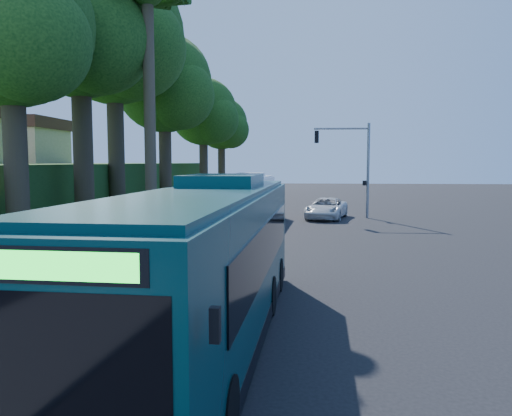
# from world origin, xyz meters

# --- Properties ---
(ground) EXTENTS (140.00, 140.00, 0.00)m
(ground) POSITION_xyz_m (0.00, 0.00, 0.00)
(ground) COLOR black
(ground) RESTS_ON ground
(sidewalk) EXTENTS (4.50, 70.00, 0.12)m
(sidewalk) POSITION_xyz_m (-7.30, 0.00, 0.06)
(sidewalk) COLOR gray
(sidewalk) RESTS_ON ground
(red_curb) EXTENTS (0.25, 30.00, 0.13)m
(red_curb) POSITION_xyz_m (-5.00, -4.00, 0.07)
(red_curb) COLOR maroon
(red_curb) RESTS_ON ground
(grass_verge) EXTENTS (8.00, 70.00, 0.06)m
(grass_verge) POSITION_xyz_m (-13.00, 5.00, 0.03)
(grass_verge) COLOR #234719
(grass_verge) RESTS_ON ground
(bus_shelter) EXTENTS (3.20, 1.51, 2.55)m
(bus_shelter) POSITION_xyz_m (-7.26, -2.86, 1.81)
(bus_shelter) COLOR black
(bus_shelter) RESTS_ON ground
(stop_sign_pole) EXTENTS (0.35, 0.06, 3.17)m
(stop_sign_pole) POSITION_xyz_m (-5.40, -5.00, 2.08)
(stop_sign_pole) COLOR gray
(stop_sign_pole) RESTS_ON ground
(traffic_signal_pole) EXTENTS (4.10, 0.30, 7.00)m
(traffic_signal_pole) POSITION_xyz_m (3.78, 10.00, 4.42)
(traffic_signal_pole) COLOR gray
(traffic_signal_pole) RESTS_ON ground
(palm_tree) EXTENTS (4.20, 4.20, 14.40)m
(palm_tree) POSITION_xyz_m (-8.20, -1.50, 12.38)
(palm_tree) COLOR #4C3F2D
(palm_tree) RESTS_ON ground
(hillside_backdrop) EXTENTS (24.00, 60.00, 8.80)m
(hillside_backdrop) POSITION_xyz_m (-26.30, 15.10, 2.44)
(hillside_backdrop) COLOR #234719
(hillside_backdrop) RESTS_ON ground
(tree_0) EXTENTS (8.40, 8.00, 15.70)m
(tree_0) POSITION_xyz_m (-12.40, -0.02, 11.20)
(tree_0) COLOR #382B1E
(tree_0) RESTS_ON ground
(tree_1) EXTENTS (10.50, 10.00, 18.26)m
(tree_1) POSITION_xyz_m (-13.37, 7.98, 12.73)
(tree_1) COLOR #382B1E
(tree_1) RESTS_ON ground
(tree_2) EXTENTS (8.82, 8.40, 15.12)m
(tree_2) POSITION_xyz_m (-11.89, 15.98, 10.48)
(tree_2) COLOR #382B1E
(tree_2) RESTS_ON ground
(tree_3) EXTENTS (10.08, 9.60, 17.28)m
(tree_3) POSITION_xyz_m (-13.88, 23.98, 11.98)
(tree_3) COLOR #382B1E
(tree_3) RESTS_ON ground
(tree_4) EXTENTS (8.40, 8.00, 14.14)m
(tree_4) POSITION_xyz_m (-11.40, 31.98, 9.73)
(tree_4) COLOR #382B1E
(tree_4) RESTS_ON ground
(tree_5) EXTENTS (7.35, 7.00, 12.86)m
(tree_5) POSITION_xyz_m (-10.41, 39.99, 8.96)
(tree_5) COLOR #382B1E
(tree_5) RESTS_ON ground
(tree_6) EXTENTS (7.56, 7.20, 13.74)m
(tree_6) POSITION_xyz_m (-12.91, -6.01, 9.71)
(tree_6) COLOR #382B1E
(tree_6) RESTS_ON ground
(white_bus) EXTENTS (3.30, 11.56, 3.40)m
(white_bus) POSITION_xyz_m (-3.79, 5.87, 1.66)
(white_bus) COLOR silver
(white_bus) RESTS_ON ground
(teal_bus) EXTENTS (3.41, 12.92, 3.81)m
(teal_bus) POSITION_xyz_m (-2.63, -16.26, 1.86)
(teal_bus) COLOR #0A383B
(teal_bus) RESTS_ON ground
(pickup) EXTENTS (3.71, 5.89, 1.52)m
(pickup) POSITION_xyz_m (1.74, 9.38, 0.76)
(pickup) COLOR silver
(pickup) RESTS_ON ground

